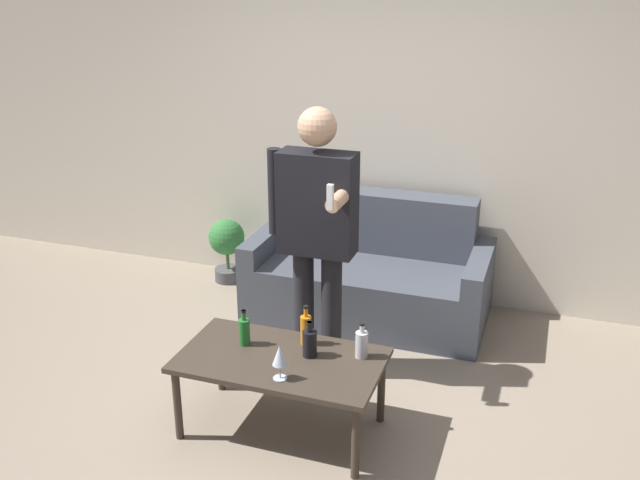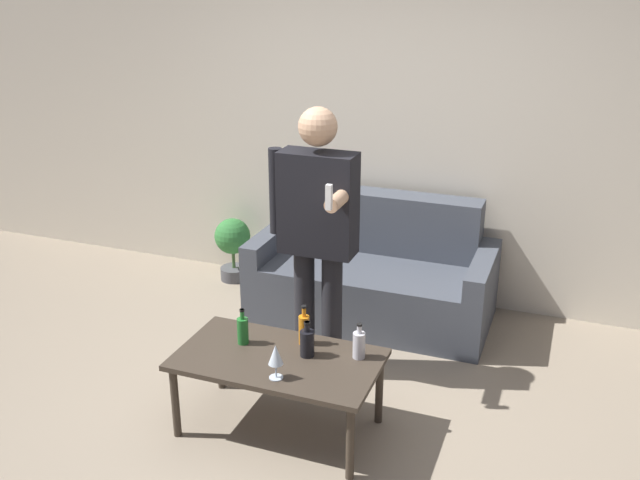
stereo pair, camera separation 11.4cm
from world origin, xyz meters
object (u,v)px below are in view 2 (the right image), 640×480
object	(u,v)px
bottle_orange	(243,330)
person_standing_front	(317,225)
couch	(374,275)
coffee_table	(278,365)

from	to	relation	value
bottle_orange	person_standing_front	xyz separation A→B (m)	(0.22, 0.58, 0.46)
couch	person_standing_front	bearing A→B (deg)	-96.20
coffee_table	person_standing_front	xyz separation A→B (m)	(-0.02, 0.65, 0.59)
bottle_orange	coffee_table	bearing A→B (deg)	-16.58
bottle_orange	person_standing_front	bearing A→B (deg)	68.73
couch	bottle_orange	bearing A→B (deg)	-102.25
couch	person_standing_front	distance (m)	1.15
coffee_table	bottle_orange	xyz separation A→B (m)	(-0.24, 0.07, 0.13)
bottle_orange	person_standing_front	size ratio (longest dim) A/B	0.12
coffee_table	person_standing_front	size ratio (longest dim) A/B	0.65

